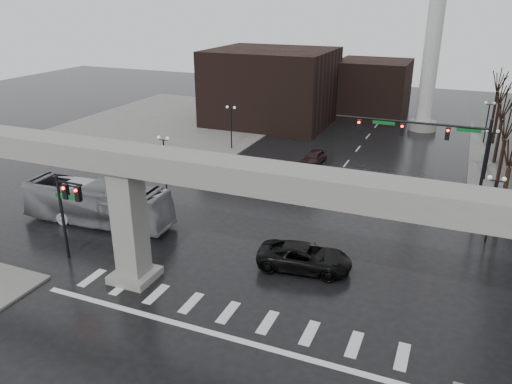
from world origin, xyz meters
TOP-DOWN VIEW (x-y plane):
  - ground at (0.00, 0.00)m, footprint 160.00×160.00m
  - sidewalk_nw at (-26.00, 36.00)m, footprint 28.00×36.00m
  - elevated_guideway at (1.26, 0.00)m, footprint 48.00×2.60m
  - building_far_left at (-14.00, 42.00)m, footprint 16.00×14.00m
  - building_far_mid at (-2.00, 52.00)m, footprint 10.00×10.00m
  - smokestack at (6.00, 46.00)m, footprint 3.60×3.60m
  - signal_mast_arm at (8.99, 18.80)m, footprint 12.12×0.43m
  - signal_left_pole at (-12.25, 0.50)m, footprint 2.30×0.30m
  - lamp_right_0 at (13.50, 14.00)m, footprint 1.22×0.32m
  - lamp_right_1 at (13.50, 28.00)m, footprint 1.22×0.32m
  - lamp_right_2 at (13.50, 42.00)m, footprint 1.22×0.32m
  - lamp_left_0 at (-13.50, 14.00)m, footprint 1.22×0.32m
  - lamp_left_1 at (-13.50, 28.00)m, footprint 1.22×0.32m
  - lamp_left_2 at (-13.50, 42.00)m, footprint 1.22×0.32m
  - tree_right_0 at (14.53, 18.02)m, footprint 1.09×1.58m
  - tree_right_1 at (14.53, 26.02)m, footprint 1.09×1.61m
  - tree_right_2 at (14.53, 34.02)m, footprint 1.10×1.63m
  - tree_right_3 at (14.53, 42.02)m, footprint 1.11×1.66m
  - tree_right_4 at (14.53, 50.02)m, footprint 1.12×1.69m
  - pickup_truck at (2.50, 5.29)m, footprint 6.43×3.59m
  - city_bus at (-14.56, 5.83)m, footprint 12.36×3.61m
  - far_car at (-3.18, 26.61)m, footprint 2.06×4.35m

SIDE VIEW (x-z plane):
  - ground at x=0.00m, z-range 0.00..0.00m
  - sidewalk_nw at x=-26.00m, z-range 0.00..0.15m
  - far_car at x=-3.18m, z-range 0.00..1.44m
  - pickup_truck at x=2.50m, z-range 0.00..1.70m
  - city_bus at x=-14.56m, z-range 0.00..3.40m
  - tree_right_0 at x=14.53m, z-range -0.97..6.54m
  - tree_right_1 at x=14.53m, z-range -0.99..6.69m
  - tree_right_2 at x=14.53m, z-range -1.01..6.84m
  - tree_right_3 at x=14.53m, z-range -1.03..6.99m
  - tree_right_4 at x=14.53m, z-range -1.05..7.14m
  - lamp_right_0 at x=13.50m, z-range 0.92..6.03m
  - lamp_right_1 at x=13.50m, z-range 0.92..6.03m
  - lamp_right_2 at x=13.50m, z-range 0.92..6.03m
  - lamp_left_0 at x=-13.50m, z-range 0.92..6.03m
  - lamp_left_1 at x=-13.50m, z-range 0.92..6.03m
  - lamp_left_2 at x=-13.50m, z-range 0.92..6.03m
  - building_far_mid at x=-2.00m, z-range 0.00..8.00m
  - signal_left_pole at x=-12.25m, z-range 1.07..7.07m
  - building_far_left at x=-14.00m, z-range 0.00..10.00m
  - signal_mast_arm at x=8.99m, z-range 1.83..9.83m
  - elevated_guideway at x=1.26m, z-range 2.53..11.23m
  - smokestack at x=6.00m, z-range -1.65..28.35m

